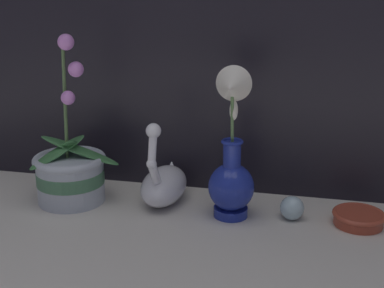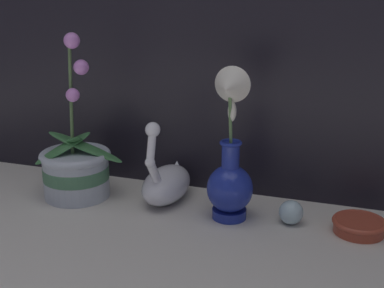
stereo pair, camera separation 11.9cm
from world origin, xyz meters
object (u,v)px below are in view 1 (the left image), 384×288
at_px(swan_figurine, 164,183).
at_px(blue_vase, 231,167).
at_px(glass_sphere, 292,208).
at_px(amber_dish, 359,217).
at_px(orchid_potted_plant, 70,171).

bearing_deg(swan_figurine, blue_vase, -16.52).
height_order(glass_sphere, amber_dish, glass_sphere).
xyz_separation_m(blue_vase, amber_dish, (0.28, 0.02, -0.10)).
relative_size(orchid_potted_plant, glass_sphere, 7.44).
bearing_deg(amber_dish, orchid_potted_plant, -178.53).
bearing_deg(blue_vase, swan_figurine, 163.48).
xyz_separation_m(orchid_potted_plant, glass_sphere, (0.52, 0.01, -0.05)).
relative_size(swan_figurine, blue_vase, 0.63).
distance_m(orchid_potted_plant, glass_sphere, 0.52).
bearing_deg(glass_sphere, swan_figurine, 174.14).
height_order(blue_vase, glass_sphere, blue_vase).
height_order(orchid_potted_plant, swan_figurine, orchid_potted_plant).
bearing_deg(amber_dish, glass_sphere, -178.57).
bearing_deg(blue_vase, orchid_potted_plant, 179.22).
distance_m(glass_sphere, amber_dish, 0.14).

